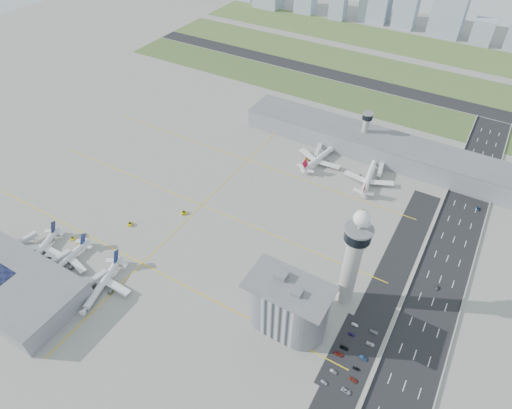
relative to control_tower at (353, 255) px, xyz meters
The scene contains 53 objects.
ground 80.47m from the control_tower, behind, with size 1000.00×1000.00×0.00m, color #9F9C94.
grass_strip_0 238.28m from the control_tower, 112.98° to the left, with size 480.00×50.00×0.08m, color #3D5327.
grass_strip_1 308.14m from the control_tower, 107.49° to the left, with size 480.00×60.00×0.08m, color #516731.
grass_strip_2 384.80m from the control_tower, 103.89° to the left, with size 480.00×70.00×0.08m, color #556E34.
runway 272.40m from the control_tower, 109.91° to the left, with size 480.00×22.00×0.10m, color black.
highway 56.01m from the control_tower, 10.54° to the right, with size 28.00×500.00×0.10m, color black.
barrier_left 45.73m from the control_tower, 15.42° to the right, with size 0.60×500.00×1.20m, color #9E9E99.
barrier_right 67.08m from the control_tower, ahead, with size 0.60×500.00×1.20m, color #9E9E99.
landside_road 43.28m from the control_tower, 45.00° to the right, with size 18.00×260.00×0.08m, color black.
parking_lot 48.79m from the control_tower, 61.93° to the right, with size 20.00×44.00×0.10m, color black.
taxiway_line_h_0 123.35m from the control_tower, 161.26° to the right, with size 260.00×0.60×0.01m, color yellow.
taxiway_line_h_1 119.40m from the control_tower, 168.89° to the left, with size 260.00×0.60×0.01m, color yellow.
taxiway_line_h_2 143.16m from the control_tower, 143.79° to the left, with size 260.00×0.60×0.01m, color yellow.
taxiway_line_v 119.40m from the control_tower, 168.89° to the left, with size 0.60×260.00×0.01m, color yellow.
control_tower is the anchor object (origin of this frame).
secondary_tower 148.97m from the control_tower, 106.48° to the left, with size 8.60×8.60×31.90m.
admin_building 41.10m from the control_tower, 123.70° to the right, with size 42.00×24.00×33.50m.
terminal_pier 146.15m from the control_tower, 102.88° to the left, with size 210.00×32.00×15.80m.
near_terminal 185.86m from the control_tower, 150.65° to the right, with size 84.00×42.00×13.00m.
airplane_near_a 183.36m from the control_tower, 159.37° to the right, with size 38.23×32.50×10.71m, color white, non-canonical shape.
airplane_near_b 164.94m from the control_tower, 157.76° to the right, with size 36.75×31.24×10.29m, color white, non-canonical shape.
airplane_near_c 137.51m from the control_tower, 151.89° to the right, with size 40.96×34.81×11.47m, color white, non-canonical shape.
airplane_far_a 129.18m from the control_tower, 120.42° to the left, with size 43.24×36.76×12.11m, color white, non-canonical shape.
airplane_far_b 110.99m from the control_tower, 102.49° to the left, with size 43.00×36.55×12.04m, color white, non-canonical shape.
jet_bridge_near_0 200.06m from the control_tower, 159.55° to the right, with size 14.00×3.00×5.70m, color silver, non-canonical shape.
jet_bridge_near_1 172.69m from the control_tower, 156.00° to the right, with size 14.00×3.00×5.70m, color silver, non-canonical shape.
jet_bridge_near_2 146.36m from the control_tower, 151.10° to the right, with size 14.00×3.00×5.70m, color silver, non-canonical shape.
jet_bridge_far_0 145.99m from the control_tower, 119.45° to the left, with size 14.00×3.00×5.70m, color silver, non-canonical shape.
jet_bridge_far_1 129.66m from the control_tower, 99.16° to the left, with size 14.00×3.00×5.70m, color silver, non-canonical shape.
tug_0 172.32m from the control_tower, 164.47° to the right, with size 1.94×2.82×1.64m, color yellow, non-canonical shape.
tug_1 166.84m from the control_tower, 163.96° to the right, with size 2.45×3.57×2.07m, color yellow, non-canonical shape.
tug_2 145.70m from the control_tower, behind, with size 2.38×3.46×2.01m, color #D9C506, non-canonical shape.
tug_3 122.41m from the control_tower, behind, with size 2.48×3.61×2.10m, color #DAC600, non-canonical shape.
tug_4 132.23m from the control_tower, 124.80° to the left, with size 2.12×3.08×1.79m, color orange, non-canonical shape.
tug_5 80.97m from the control_tower, 101.93° to the left, with size 1.88×2.73×1.59m, color #E1B70D, non-canonical shape.
car_lot_0 61.30m from the control_tower, 78.39° to the right, with size 1.35×3.37×1.15m, color silver.
car_lot_1 56.10m from the control_tower, 74.42° to the right, with size 1.20×3.44×1.13m, color gray.
car_lot_2 48.80m from the control_tower, 71.93° to the right, with size 2.03×4.39×1.22m, color maroon.
car_lot_3 46.12m from the control_tower, 67.54° to the right, with size 1.71×4.20×1.22m, color black.
car_lot_4 41.47m from the control_tower, 58.12° to the right, with size 1.33×3.30×1.12m, color navy.
car_lot_5 38.75m from the control_tower, 49.33° to the right, with size 1.20×3.43×1.13m, color white.
car_lot_6 62.78m from the control_tower, 66.90° to the right, with size 2.14×4.64×1.29m, color #A0A2AF.
car_lot_7 58.21m from the control_tower, 62.52° to the right, with size 1.61×3.96×1.15m, color maroon.
car_lot_8 53.74m from the control_tower, 59.87° to the right, with size 1.33×3.31×1.13m, color black.
car_lot_9 49.80m from the control_tower, 53.04° to the right, with size 1.39×4.00×1.32m, color navy.
car_lot_10 45.53m from the control_tower, 41.80° to the right, with size 1.93×4.19×1.16m, color silver.
car_lot_11 42.46m from the control_tower, 29.98° to the right, with size 1.73×4.25×1.23m, color gray.
car_hw_1 63.68m from the control_tower, 37.10° to the left, with size 1.18×3.39×1.12m, color black.
car_hw_2 128.96m from the control_tower, 65.74° to the left, with size 1.88×4.08×1.13m, color navy.
car_hw_4 177.95m from the control_tower, 77.93° to the left, with size 1.31×3.26×1.11m, color gray.
skyline_bldg_6 445.75m from the control_tower, 113.08° to the left, with size 20.04×16.03×45.20m, color #9EADC1.
skyline_bldg_9 426.39m from the control_tower, 95.62° to the left, with size 36.96×29.57×62.11m, color #9EADC1.
skyline_bldg_10 416.22m from the control_tower, 89.82° to the left, with size 23.01×18.41×27.75m, color #9EADC1.
Camera 1 is at (101.77, -137.18, 195.63)m, focal length 30.00 mm.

